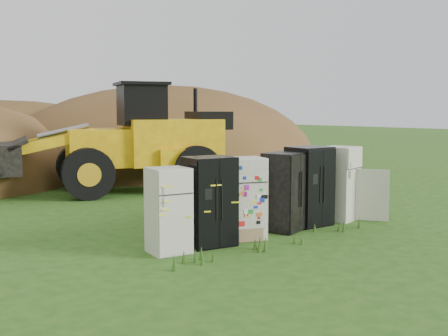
# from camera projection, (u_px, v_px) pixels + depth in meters

# --- Properties ---
(ground) EXTENTS (120.00, 120.00, 0.00)m
(ground) POSITION_uv_depth(u_px,v_px,m) (267.00, 233.00, 11.85)
(ground) COLOR #234F15
(ground) RESTS_ON ground
(fridge_leftmost) EXTENTS (0.80, 0.77, 1.56)m
(fridge_leftmost) POSITION_uv_depth(u_px,v_px,m) (169.00, 210.00, 10.20)
(fridge_leftmost) COLOR silver
(fridge_leftmost) RESTS_ON ground
(fridge_black_side) EXTENTS (1.01, 0.85, 1.71)m
(fridge_black_side) POSITION_uv_depth(u_px,v_px,m) (210.00, 201.00, 10.75)
(fridge_black_side) COLOR black
(fridge_black_side) RESTS_ON ground
(fridge_sticker) EXTENTS (0.93, 0.90, 1.65)m
(fridge_sticker) POSITION_uv_depth(u_px,v_px,m) (245.00, 198.00, 11.33)
(fridge_sticker) COLOR white
(fridge_sticker) RESTS_ON ground
(fridge_dark_mid) EXTENTS (1.03, 0.92, 1.69)m
(fridge_dark_mid) POSITION_uv_depth(u_px,v_px,m) (284.00, 192.00, 12.07)
(fridge_dark_mid) COLOR black
(fridge_dark_mid) RESTS_ON ground
(fridge_black_right) EXTENTS (0.93, 0.79, 1.78)m
(fridge_black_right) POSITION_uv_depth(u_px,v_px,m) (309.00, 186.00, 12.61)
(fridge_black_right) COLOR black
(fridge_black_right) RESTS_ON ground
(fridge_open_door) EXTENTS (0.93, 0.89, 1.74)m
(fridge_open_door) POSITION_uv_depth(u_px,v_px,m) (339.00, 183.00, 13.24)
(fridge_open_door) COLOR silver
(fridge_open_door) RESTS_ON ground
(wheel_loader) EXTENTS (7.67, 5.11, 3.44)m
(wheel_loader) POSITION_uv_depth(u_px,v_px,m) (115.00, 138.00, 17.47)
(wheel_loader) COLOR yellow
(wheel_loader) RESTS_ON ground
(dirt_mound_right) EXTENTS (15.55, 11.41, 7.32)m
(dirt_mound_right) POSITION_uv_depth(u_px,v_px,m) (168.00, 167.00, 25.32)
(dirt_mound_right) COLOR #4F3919
(dirt_mound_right) RESTS_ON ground
(dirt_mound_back) EXTENTS (16.10, 10.73, 6.02)m
(dirt_mound_back) POSITION_uv_depth(u_px,v_px,m) (3.00, 167.00, 25.37)
(dirt_mound_back) COLOR #4F3919
(dirt_mound_back) RESTS_ON ground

